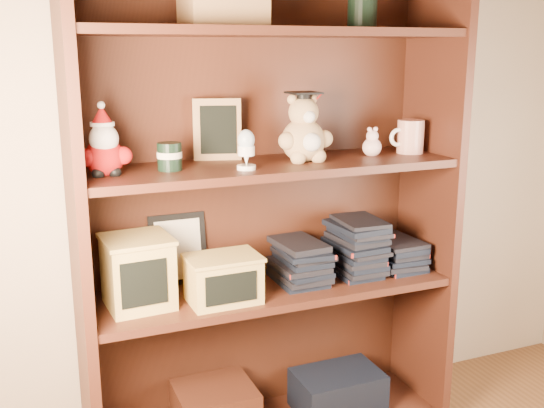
% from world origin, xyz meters
% --- Properties ---
extents(bookcase, '(1.20, 0.35, 1.60)m').
position_xyz_m(bookcase, '(0.10, 1.36, 0.78)').
color(bookcase, '#411E12').
rests_on(bookcase, ground).
extents(shelf_lower, '(1.14, 0.33, 0.02)m').
position_xyz_m(shelf_lower, '(0.10, 1.30, 0.54)').
color(shelf_lower, '#411E12').
rests_on(shelf_lower, ground).
extents(shelf_upper, '(1.14, 0.33, 0.02)m').
position_xyz_m(shelf_upper, '(0.10, 1.30, 0.94)').
color(shelf_upper, '#411E12').
rests_on(shelf_upper, ground).
extents(santa_plush, '(0.15, 0.11, 0.21)m').
position_xyz_m(santa_plush, '(-0.40, 1.30, 1.03)').
color(santa_plush, '#A50F0F').
rests_on(santa_plush, shelf_upper).
extents(teachers_tin, '(0.07, 0.07, 0.08)m').
position_xyz_m(teachers_tin, '(-0.21, 1.30, 0.99)').
color(teachers_tin, black).
rests_on(teachers_tin, shelf_upper).
extents(chalkboard_plaque, '(0.15, 0.10, 0.19)m').
position_xyz_m(chalkboard_plaque, '(-0.03, 1.42, 1.04)').
color(chalkboard_plaque, '#9E7547').
rests_on(chalkboard_plaque, shelf_upper).
extents(egg_cup, '(0.06, 0.06, 0.12)m').
position_xyz_m(egg_cup, '(-0.01, 1.23, 1.01)').
color(egg_cup, white).
rests_on(egg_cup, shelf_upper).
extents(grad_teddy_bear, '(0.18, 0.16, 0.22)m').
position_xyz_m(grad_teddy_bear, '(0.21, 1.30, 1.03)').
color(grad_teddy_bear, tan).
rests_on(grad_teddy_bear, shelf_upper).
extents(pink_figurine, '(0.06, 0.06, 0.10)m').
position_xyz_m(pink_figurine, '(0.46, 1.30, 0.99)').
color(pink_figurine, beige).
rests_on(pink_figurine, shelf_upper).
extents(teacher_mug, '(0.13, 0.09, 0.11)m').
position_xyz_m(teacher_mug, '(0.60, 1.30, 1.01)').
color(teacher_mug, silver).
rests_on(teacher_mug, shelf_upper).
extents(certificate_frame, '(0.18, 0.05, 0.23)m').
position_xyz_m(certificate_frame, '(-0.17, 1.44, 0.66)').
color(certificate_frame, black).
rests_on(certificate_frame, shelf_lower).
extents(treats_box, '(0.21, 0.21, 0.21)m').
position_xyz_m(treats_box, '(-0.32, 1.30, 0.66)').
color(treats_box, tan).
rests_on(treats_box, shelf_lower).
extents(pencils_box, '(0.22, 0.16, 0.14)m').
position_xyz_m(pencils_box, '(-0.08, 1.24, 0.62)').
color(pencils_box, tan).
rests_on(pencils_box, shelf_lower).
extents(book_stack_left, '(0.14, 0.20, 0.13)m').
position_xyz_m(book_stack_left, '(0.20, 1.30, 0.61)').
color(book_stack_left, black).
rests_on(book_stack_left, shelf_lower).
extents(book_stack_mid, '(0.14, 0.20, 0.19)m').
position_xyz_m(book_stack_mid, '(0.41, 1.30, 0.65)').
color(book_stack_mid, black).
rests_on(book_stack_mid, shelf_lower).
extents(book_stack_right, '(0.14, 0.20, 0.10)m').
position_xyz_m(book_stack_right, '(0.57, 1.30, 0.60)').
color(book_stack_right, black).
rests_on(book_stack_right, shelf_lower).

